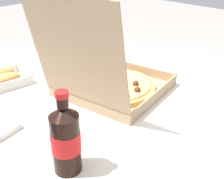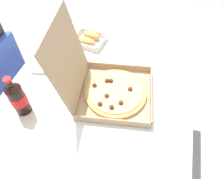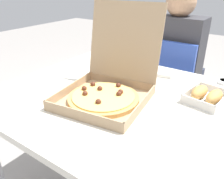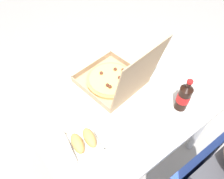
{
  "view_description": "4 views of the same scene",
  "coord_description": "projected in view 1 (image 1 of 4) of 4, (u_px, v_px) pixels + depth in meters",
  "views": [
    {
      "loc": [
        -0.69,
        0.65,
        1.23
      ],
      "look_at": [
        -0.06,
        -0.03,
        0.74
      ],
      "focal_mm": 46.57,
      "sensor_mm": 36.0,
      "label": 1
    },
    {
      "loc": [
        -0.66,
        -0.24,
        1.54
      ],
      "look_at": [
        -0.04,
        -0.08,
        0.76
      ],
      "focal_mm": 33.52,
      "sensor_mm": 36.0,
      "label": 2
    },
    {
      "loc": [
        0.53,
        -0.8,
        1.19
      ],
      "look_at": [
        0.02,
        -0.08,
        0.77
      ],
      "focal_mm": 37.06,
      "sensor_mm": 36.0,
      "label": 3
    },
    {
      "loc": [
        0.53,
        0.66,
        1.71
      ],
      "look_at": [
        0.04,
        -0.01,
        0.73
      ],
      "focal_mm": 34.05,
      "sensor_mm": 36.0,
      "label": 4
    }
  ],
  "objects": [
    {
      "name": "pizza_box_open",
      "position": [
        109.0,
        81.0,
        1.08
      ],
      "size": [
        0.42,
        0.48,
        0.4
      ],
      "color": "tan",
      "rests_on": "dining_table"
    },
    {
      "name": "paper_menu",
      "position": [
        90.0,
        52.0,
        1.5
      ],
      "size": [
        0.24,
        0.2,
        0.0
      ],
      "primitive_type": "cube",
      "rotation": [
        0.0,
        0.0,
        0.25
      ],
      "color": "white",
      "rests_on": "dining_table"
    },
    {
      "name": "bread_side_box",
      "position": [
        3.0,
        78.0,
        1.17
      ],
      "size": [
        0.18,
        0.21,
        0.06
      ],
      "color": "white",
      "rests_on": "dining_table"
    },
    {
      "name": "dining_table",
      "position": [
        96.0,
        114.0,
        1.12
      ],
      "size": [
        1.11,
        0.95,
        0.7
      ],
      "color": "silver",
      "rests_on": "ground_plane"
    },
    {
      "name": "cola_bottle",
      "position": [
        66.0,
        139.0,
        0.7
      ],
      "size": [
        0.07,
        0.07,
        0.22
      ],
      "color": "black",
      "rests_on": "dining_table"
    }
  ]
}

